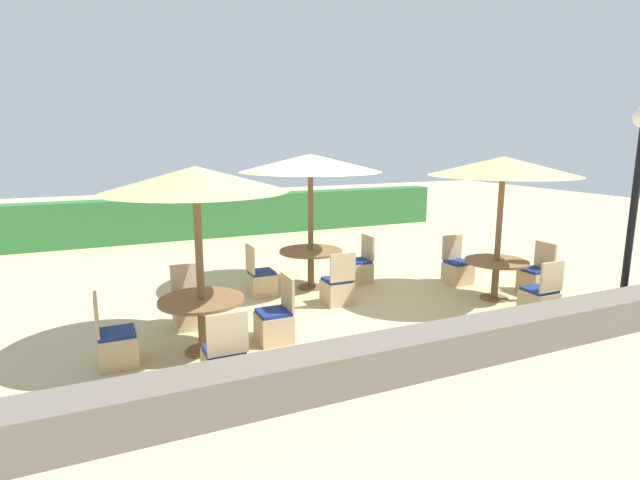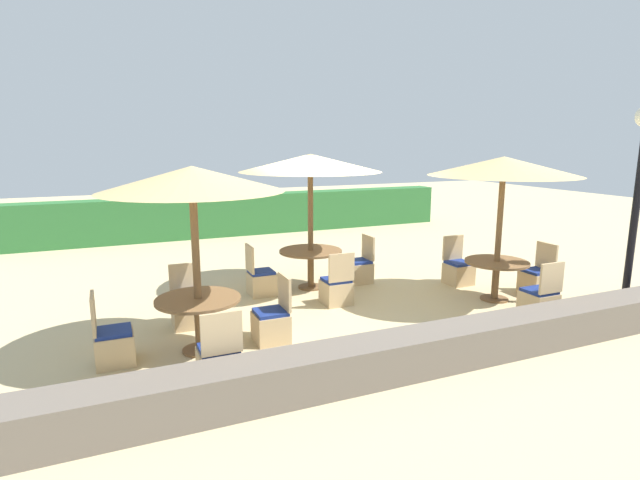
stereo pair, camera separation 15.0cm
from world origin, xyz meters
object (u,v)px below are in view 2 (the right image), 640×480
object	(u,v)px
parasol_front_left	(192,180)
round_table_front_left	(199,309)
parasol_front_right	(504,167)
patio_chair_front_right_south	(539,301)
patio_chair_front_left_east	(272,323)
patio_chair_front_right_east	(537,280)
round_table_front_right	(496,269)
patio_chair_front_left_west	(113,344)
patio_chair_center_south	(337,289)
parasol_center	(310,163)
patio_chair_front_right_north	(458,271)
patio_chair_front_left_north	(188,309)
patio_chair_front_left_south	(219,363)
patio_chair_center_west	(261,281)
patio_chair_center_east	(359,269)
round_table_center	(311,257)

from	to	relation	value
parasol_front_left	round_table_front_left	distance (m)	1.69
parasol_front_right	patio_chair_front_right_south	bearing A→B (deg)	-88.65
patio_chair_front_left_east	patio_chair_front_right_east	bearing A→B (deg)	-87.71
round_table_front_right	patio_chair_front_left_west	bearing A→B (deg)	-178.80
patio_chair_center_south	round_table_front_right	distance (m)	2.82
parasol_front_left	round_table_front_right	size ratio (longest dim) A/B	2.26
parasol_center	parasol_front_left	size ratio (longest dim) A/B	1.07
patio_chair_center_south	patio_chair_front_right_north	distance (m)	2.71
patio_chair_front_left_north	patio_chair_front_right_south	xyz separation A→B (m)	(5.19, -1.80, 0.00)
patio_chair_front_left_north	patio_chair_front_right_east	xyz separation A→B (m)	(6.13, -0.85, 0.00)
patio_chair_center_south	patio_chair_front_left_west	distance (m)	3.70
patio_chair_center_south	patio_chair_front_right_south	world-z (taller)	same
patio_chair_front_left_south	round_table_front_right	size ratio (longest dim) A/B	0.86
round_table_front_left	parasol_front_right	xyz separation A→B (m)	(5.16, 0.17, 1.74)
round_table_front_right	patio_chair_front_right_north	bearing A→B (deg)	88.11
patio_chair_center_west	patio_chair_front_left_east	xyz separation A→B (m)	(-0.46, -2.13, 0.00)
parasol_front_right	patio_chair_front_right_east	size ratio (longest dim) A/B	2.70
patio_chair_center_east	patio_chair_center_south	distance (m)	1.44
round_table_center	parasol_front_right	xyz separation A→B (m)	(2.71, -1.95, 1.73)
parasol_center	patio_chair_center_east	bearing A→B (deg)	-1.07
patio_chair_center_west	patio_chair_front_left_west	xyz separation A→B (m)	(-2.52, -2.04, 0.00)
round_table_center	patio_chair_front_left_east	world-z (taller)	patio_chair_front_left_east
round_table_front_left	patio_chair_front_right_north	size ratio (longest dim) A/B	1.20
parasol_front_right	round_table_front_right	world-z (taller)	parasol_front_right
patio_chair_front_left_east	patio_chair_front_left_north	bearing A→B (deg)	43.31
patio_chair_front_right_east	round_table_front_right	bearing A→B (deg)	89.28
round_table_front_left	patio_chair_front_right_north	xyz separation A→B (m)	(5.20, 1.23, -0.33)
parasol_front_left	parasol_front_right	size ratio (longest dim) A/B	0.98
patio_chair_front_right_east	round_table_front_left	bearing A→B (deg)	91.43
parasol_center	patio_chair_front_left_east	size ratio (longest dim) A/B	2.81
parasol_front_left	patio_chair_front_right_east	world-z (taller)	parasol_front_left
patio_chair_center_east	parasol_front_left	distance (m)	4.54
patio_chair_front_left_north	parasol_center	bearing A→B (deg)	-155.54
parasol_front_left	patio_chair_front_right_north	bearing A→B (deg)	13.26
patio_chair_front_left_east	patio_chair_front_right_north	world-z (taller)	same
parasol_front_right	parasol_front_left	bearing A→B (deg)	-178.17
patio_chair_front_left_east	patio_chair_front_right_north	xyz separation A→B (m)	(4.21, 1.28, 0.00)
round_table_front_left	patio_chair_front_left_east	world-z (taller)	patio_chair_front_left_east
round_table_front_left	patio_chair_front_left_south	size ratio (longest dim) A/B	1.20
patio_chair_center_west	patio_chair_front_right_east	distance (m)	5.05
patio_chair_center_east	patio_chair_front_right_east	xyz separation A→B (m)	(2.64, -1.94, 0.00)
patio_chair_front_left_west	patio_chair_front_left_east	size ratio (longest dim) A/B	1.00
patio_chair_front_left_south	patio_chair_center_west	bearing A→B (deg)	65.59
patio_chair_center_west	patio_chair_front_right_south	size ratio (longest dim) A/B	1.00
parasol_front_left	round_table_front_left	bearing A→B (deg)	90.00
round_table_center	patio_chair_front_left_north	bearing A→B (deg)	-155.54
round_table_center	patio_chair_front_right_north	bearing A→B (deg)	-17.96
round_table_front_left	patio_chair_front_right_south	bearing A→B (deg)	-8.76
patio_chair_center_south	parasol_front_left	distance (m)	3.38
patio_chair_center_west	round_table_front_right	distance (m)	4.18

